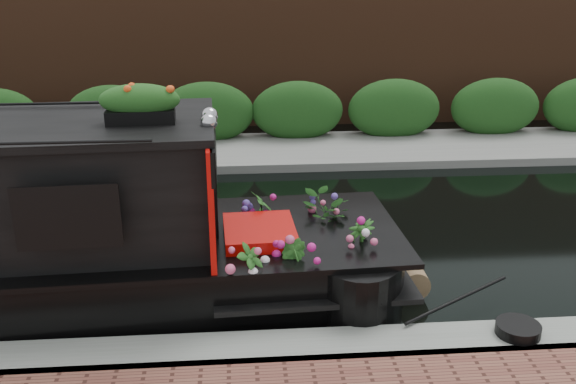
{
  "coord_description": "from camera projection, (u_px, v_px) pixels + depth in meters",
  "views": [
    {
      "loc": [
        0.72,
        -9.05,
        4.15
      ],
      "look_at": [
        1.39,
        -0.6,
        0.95
      ],
      "focal_mm": 40.0,
      "sensor_mm": 36.0,
      "label": 1
    }
  ],
  "objects": [
    {
      "name": "ground",
      "position": [
        195.0,
        239.0,
        9.85
      ],
      "size": [
        80.0,
        80.0,
        0.0
      ],
      "primitive_type": "plane",
      "color": "black",
      "rests_on": "ground"
    },
    {
      "name": "near_bank_coping",
      "position": [
        177.0,
        370.0,
        6.77
      ],
      "size": [
        40.0,
        0.6,
        0.5
      ],
      "primitive_type": "cube",
      "color": "gray",
      "rests_on": "ground"
    },
    {
      "name": "far_bank_path",
      "position": [
        206.0,
        157.0,
        13.77
      ],
      "size": [
        40.0,
        2.4,
        0.34
      ],
      "primitive_type": "cube",
      "color": "slate",
      "rests_on": "ground"
    },
    {
      "name": "far_hedge",
      "position": [
        208.0,
        145.0,
        14.61
      ],
      "size": [
        40.0,
        1.1,
        2.8
      ],
      "primitive_type": "cube",
      "color": "#1B4517",
      "rests_on": "ground"
    },
    {
      "name": "far_brick_wall",
      "position": [
        211.0,
        122.0,
        16.57
      ],
      "size": [
        40.0,
        1.0,
        8.0
      ],
      "primitive_type": "cube",
      "color": "#4C2B1A",
      "rests_on": "ground"
    },
    {
      "name": "rope_fender",
      "position": [
        413.0,
        281.0,
        8.21
      ],
      "size": [
        0.38,
        0.36,
        0.38
      ],
      "primitive_type": "cylinder",
      "rotation": [
        1.57,
        0.0,
        0.0
      ],
      "color": "olive",
      "rests_on": "ground"
    },
    {
      "name": "coiled_mooring_rope",
      "position": [
        518.0,
        329.0,
        6.94
      ],
      "size": [
        0.48,
        0.48,
        0.12
      ],
      "primitive_type": "cylinder",
      "color": "black",
      "rests_on": "near_bank_coping"
    }
  ]
}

